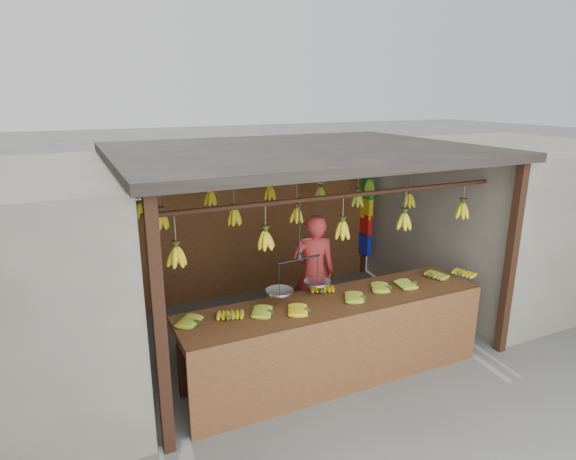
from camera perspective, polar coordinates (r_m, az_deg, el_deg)
ground at (r=6.49m, az=1.15°, el=-11.78°), size 80.00×80.00×0.00m
stall at (r=6.13m, az=-0.11°, el=6.11°), size 4.30×3.30×2.40m
neighbor_right at (r=8.24m, az=24.26°, el=1.41°), size 3.00×3.00×2.30m
counter at (r=5.17m, az=6.28°, el=-10.71°), size 3.53×0.77×0.96m
hanging_bananas at (r=5.91m, az=1.28°, el=2.35°), size 3.62×2.18×0.39m
balance_scale at (r=5.00m, az=1.30°, el=-6.18°), size 0.74×0.33×0.93m
vendor at (r=6.29m, az=3.07°, el=-5.03°), size 0.65×0.52×1.54m
bag_bundles at (r=8.15m, az=9.24°, el=1.57°), size 0.08×0.26×1.31m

